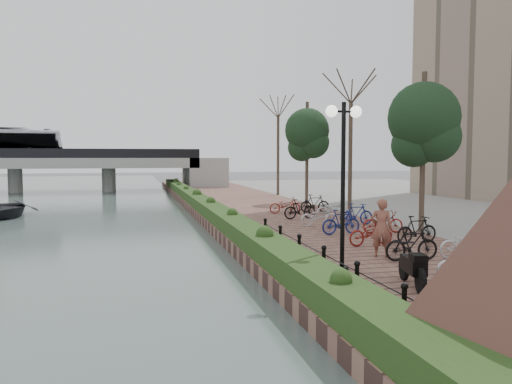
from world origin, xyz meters
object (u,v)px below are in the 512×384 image
object	(u,v)px
motorcycle	(412,266)
boat	(4,209)
lamppost	(343,149)
pedestrian	(381,228)

from	to	relation	value
motorcycle	boat	world-z (taller)	motorcycle
boat	lamppost	bearing A→B (deg)	-60.69
motorcycle	lamppost	bearing A→B (deg)	128.31
lamppost	pedestrian	xyz separation A→B (m)	(1.90, 1.41, -2.40)
lamppost	motorcycle	size ratio (longest dim) A/B	2.86
motorcycle	boat	bearing A→B (deg)	136.65
pedestrian	lamppost	bearing A→B (deg)	60.91
pedestrian	motorcycle	bearing A→B (deg)	98.27
pedestrian	boat	world-z (taller)	pedestrian
lamppost	boat	size ratio (longest dim) A/B	0.92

